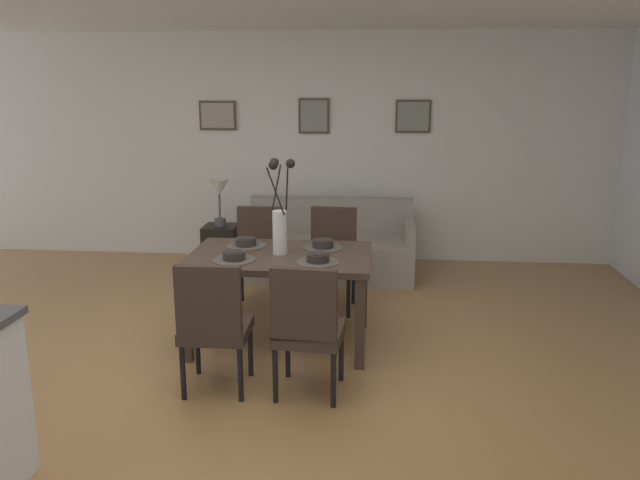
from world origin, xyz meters
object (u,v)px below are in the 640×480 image
object	(u,v)px
framed_picture_center	(314,116)
dining_chair_near_right	(258,253)
framed_picture_right	(413,116)
bowl_far_left	(318,257)
sofa	(329,250)
dining_chair_far_left	(307,324)
dining_table	(280,265)
framed_picture_left	(218,115)
dining_chair_far_right	(332,253)
centerpiece_vase	(280,218)
side_table	(221,249)
bowl_near_right	(246,241)
dining_chair_near_left	(214,321)
bowl_far_right	(323,243)
table_lamp	(219,192)
bowl_near_left	(234,255)

from	to	relation	value
framed_picture_center	dining_chair_near_right	bearing A→B (deg)	-101.11
dining_chair_near_right	framed_picture_right	bearing A→B (deg)	49.82
bowl_far_left	sofa	bearing A→B (deg)	92.23
dining_chair_far_left	framed_picture_center	distance (m)	3.65
bowl_far_left	framed_picture_right	world-z (taller)	framed_picture_right
dining_table	framed_picture_left	xyz separation A→B (m)	(-1.12, 2.58, 1.02)
dining_chair_near_right	sofa	world-z (taller)	dining_chair_near_right
dining_table	dining_chair_far_right	xyz separation A→B (m)	(0.34, 0.89, -0.14)
dining_chair_near_right	framed_picture_right	world-z (taller)	framed_picture_right
bowl_far_left	framed_picture_right	bearing A→B (deg)	73.94
dining_table	sofa	size ratio (longest dim) A/B	0.78
dining_chair_far_left	centerpiece_vase	distance (m)	1.06
side_table	framed_picture_right	world-z (taller)	framed_picture_right
bowl_near_right	sofa	distance (m)	1.84
dining_chair_far_left	sofa	distance (m)	2.78
bowl_far_left	framed_picture_center	world-z (taller)	framed_picture_center
sofa	dining_chair_near_right	bearing A→B (deg)	-118.72
dining_table	dining_chair_far_left	xyz separation A→B (m)	(0.31, -0.88, -0.14)
bowl_near_right	framed_picture_left	world-z (taller)	framed_picture_left
dining_chair_far_right	bowl_near_right	xyz separation A→B (m)	(-0.65, -0.68, 0.27)
dining_chair_far_right	side_table	distance (m)	1.66
side_table	framed_picture_left	xyz separation A→B (m)	(-0.16, 0.68, 1.41)
side_table	framed_picture_center	distance (m)	1.83
dining_table	framed_picture_right	distance (m)	2.99
dining_chair_near_left	dining_chair_near_right	bearing A→B (deg)	91.00
bowl_far_left	framed_picture_center	size ratio (longest dim) A/B	0.43
bowl_far_right	dining_chair_far_left	bearing A→B (deg)	-90.26
dining_chair_near_left	table_lamp	bearing A→B (deg)	103.21
centerpiece_vase	table_lamp	distance (m)	2.13
dining_chair_far_left	bowl_far_right	world-z (taller)	dining_chair_far_left
table_lamp	framed_picture_center	bearing A→B (deg)	35.44
dining_chair_far_left	sofa	world-z (taller)	dining_chair_far_left
dining_chair_far_left	side_table	size ratio (longest dim) A/B	1.77
dining_chair_far_right	framed_picture_center	bearing A→B (deg)	101.28
centerpiece_vase	side_table	world-z (taller)	centerpiece_vase
dining_chair_near_right	bowl_near_left	distance (m)	1.10
dining_chair_near_left	side_table	size ratio (longest dim) A/B	1.77
dining_chair_far_right	side_table	bearing A→B (deg)	142.21
bowl_far_right	framed_picture_right	distance (m)	2.65
bowl_near_left	bowl_near_right	world-z (taller)	same
bowl_far_left	bowl_far_right	world-z (taller)	same
dining_chair_far_right	framed_picture_right	world-z (taller)	framed_picture_right
side_table	framed_picture_right	size ratio (longest dim) A/B	1.32
dining_chair_far_left	bowl_near_left	bearing A→B (deg)	133.25
bowl_far_right	bowl_far_left	bearing A→B (deg)	-90.00
bowl_far_right	framed_picture_center	bearing A→B (deg)	97.58
framed_picture_left	framed_picture_right	bearing A→B (deg)	-0.00
side_table	framed_picture_center	size ratio (longest dim) A/B	1.31
dining_chair_near_left	framed_picture_right	bearing A→B (deg)	67.54
dining_table	centerpiece_vase	size ratio (longest dim) A/B	1.90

